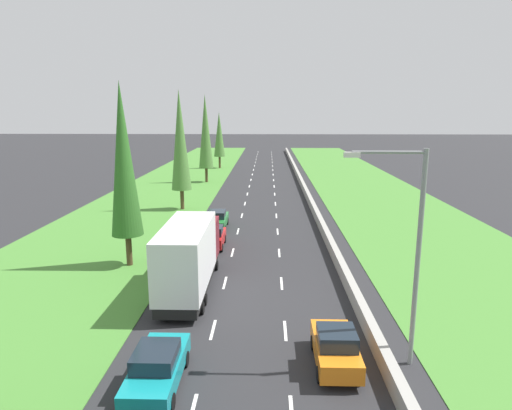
% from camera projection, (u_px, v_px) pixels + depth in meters
% --- Properties ---
extents(ground_plane, '(300.00, 300.00, 0.00)m').
position_uv_depth(ground_plane, '(261.00, 190.00, 59.54)').
color(ground_plane, '#28282B').
rests_on(ground_plane, ground).
extents(grass_verge_left, '(14.00, 140.00, 0.04)m').
position_uv_depth(grass_verge_left, '(168.00, 189.00, 59.88)').
color(grass_verge_left, '#478433').
rests_on(grass_verge_left, ground).
extents(grass_verge_right, '(14.00, 140.00, 0.04)m').
position_uv_depth(grass_verge_right, '(369.00, 190.00, 59.16)').
color(grass_verge_right, '#478433').
rests_on(grass_verge_right, ground).
extents(median_barrier, '(0.44, 120.00, 0.85)m').
position_uv_depth(median_barrier, '(304.00, 187.00, 59.30)').
color(median_barrier, '#9E9B93').
rests_on(median_barrier, ground).
extents(lane_markings, '(3.64, 116.00, 0.01)m').
position_uv_depth(lane_markings, '(261.00, 190.00, 59.54)').
color(lane_markings, white).
rests_on(lane_markings, ground).
extents(teal_sedan_left_lane, '(1.82, 4.50, 1.64)m').
position_uv_depth(teal_sedan_left_lane, '(157.00, 367.00, 16.86)').
color(teal_sedan_left_lane, teal).
rests_on(teal_sedan_left_lane, ground).
extents(white_box_truck_left_lane, '(2.46, 9.40, 4.18)m').
position_uv_depth(white_box_truck_left_lane, '(190.00, 255.00, 25.73)').
color(white_box_truck_left_lane, black).
rests_on(white_box_truck_left_lane, ground).
extents(orange_hatchback_right_lane, '(1.74, 3.90, 1.72)m').
position_uv_depth(orange_hatchback_right_lane, '(335.00, 347.00, 18.25)').
color(orange_hatchback_right_lane, orange).
rests_on(orange_hatchback_right_lane, ground).
extents(red_hatchback_left_lane, '(1.74, 3.90, 1.72)m').
position_uv_depth(red_hatchback_left_lane, '(213.00, 237.00, 34.34)').
color(red_hatchback_left_lane, red).
rests_on(red_hatchback_left_lane, ground).
extents(green_sedan_left_lane_fifth, '(1.82, 4.50, 1.64)m').
position_uv_depth(green_sedan_left_lane_fifth, '(217.00, 220.00, 39.92)').
color(green_sedan_left_lane_fifth, '#237A33').
rests_on(green_sedan_left_lane_fifth, ground).
extents(poplar_tree_second, '(2.11, 2.11, 12.34)m').
position_uv_depth(poplar_tree_second, '(123.00, 160.00, 28.95)').
color(poplar_tree_second, '#4C3823').
rests_on(poplar_tree_second, ground).
extents(poplar_tree_third, '(2.12, 2.12, 12.65)m').
position_uv_depth(poplar_tree_third, '(180.00, 141.00, 46.28)').
color(poplar_tree_third, '#4C3823').
rests_on(poplar_tree_third, ground).
extents(poplar_tree_fourth, '(2.12, 2.12, 12.81)m').
position_uv_depth(poplar_tree_fourth, '(205.00, 132.00, 64.62)').
color(poplar_tree_fourth, '#4C3823').
rests_on(poplar_tree_fourth, ground).
extents(poplar_tree_fifth, '(2.06, 2.06, 10.32)m').
position_uv_depth(poplar_tree_fifth, '(219.00, 135.00, 81.26)').
color(poplar_tree_fifth, '#4C3823').
rests_on(poplar_tree_fifth, ground).
extents(street_light_mast, '(3.20, 0.28, 9.00)m').
position_uv_depth(street_light_mast, '(410.00, 244.00, 17.51)').
color(street_light_mast, gray).
rests_on(street_light_mast, ground).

